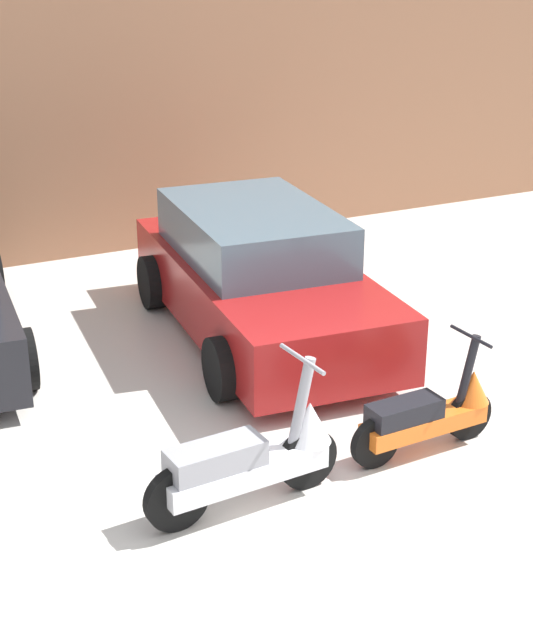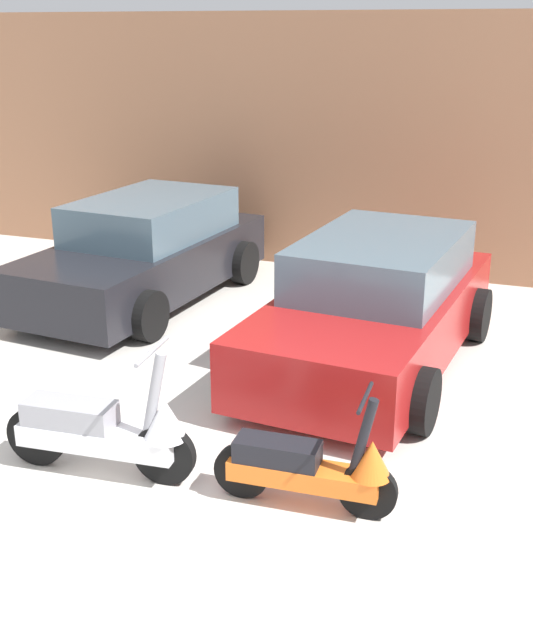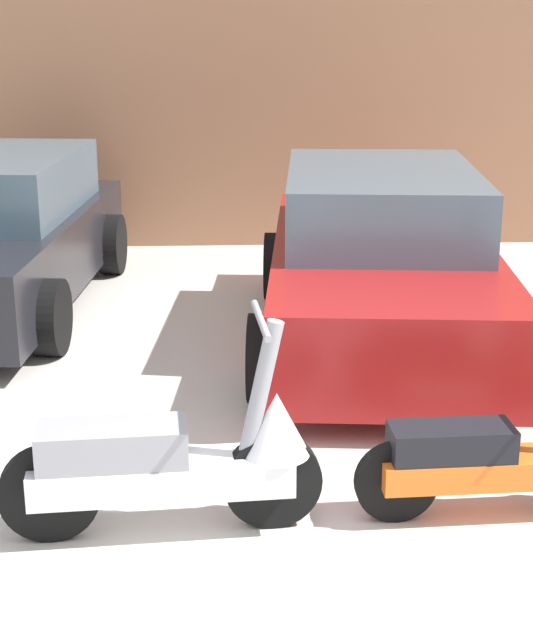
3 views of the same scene
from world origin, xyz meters
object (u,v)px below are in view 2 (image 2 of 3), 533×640
Objects in this scene: car_rear_left at (146,252)px; car_rear_center at (375,306)px; scooter_front_left at (106,429)px; scooter_front_right at (312,467)px.

car_rear_center is at bearing 76.03° from car_rear_left.
car_rear_center is at bearing 58.82° from scooter_front_left.
scooter_front_right is 2.75m from car_rear_center.
scooter_front_right is at bearing 46.15° from car_rear_left.
car_rear_center reaches higher than car_rear_left.
scooter_front_left is at bearing -21.68° from car_rear_center.
scooter_front_left is at bearing -179.64° from scooter_front_right.
car_rear_left is (-3.33, 3.82, 0.28)m from scooter_front_right.
car_rear_left reaches higher than scooter_front_right.
scooter_front_right is (1.60, 0.09, -0.05)m from scooter_front_left.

